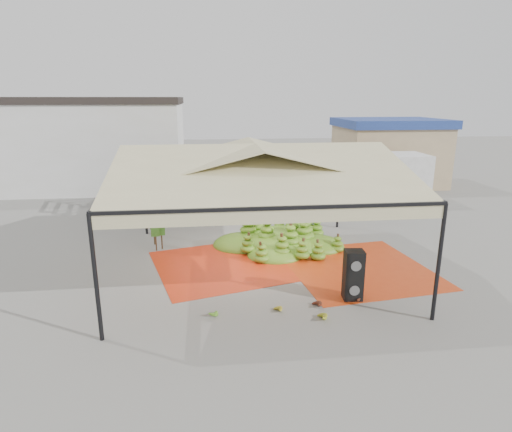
{
  "coord_description": "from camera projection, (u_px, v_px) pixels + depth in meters",
  "views": [
    {
      "loc": [
        -1.5,
        -13.04,
        5.36
      ],
      "look_at": [
        0.2,
        1.5,
        1.3
      ],
      "focal_mm": 30.0,
      "sensor_mm": 36.0,
      "label": 1
    }
  ],
  "objects": [
    {
      "name": "truck_left",
      "position": [
        193.0,
        182.0,
        20.64
      ],
      "size": [
        7.12,
        3.63,
        2.33
      ],
      "rotation": [
        0.0,
        0.0,
        0.2
      ],
      "color": "#51311B",
      "rests_on": "ground"
    },
    {
      "name": "hand_yellow_b",
      "position": [
        320.0,
        316.0,
        10.66
      ],
      "size": [
        0.54,
        0.46,
        0.22
      ],
      "primitive_type": "ellipsoid",
      "rotation": [
        0.0,
        0.0,
        0.12
      ],
      "color": "#ADA222",
      "rests_on": "ground"
    },
    {
      "name": "tarp_left",
      "position": [
        227.0,
        264.0,
        14.21
      ],
      "size": [
        5.43,
        5.28,
        0.01
      ],
      "primitive_type": "cube",
      "rotation": [
        0.0,
        0.0,
        0.27
      ],
      "color": "red",
      "rests_on": "ground"
    },
    {
      "name": "hand_yellow_a",
      "position": [
        276.0,
        309.0,
        11.05
      ],
      "size": [
        0.51,
        0.47,
        0.19
      ],
      "primitive_type": "ellipsoid",
      "rotation": [
        0.0,
        0.0,
        0.42
      ],
      "color": "#B1A023",
      "rests_on": "ground"
    },
    {
      "name": "hand_red_a",
      "position": [
        355.0,
        298.0,
        11.63
      ],
      "size": [
        0.43,
        0.36,
        0.18
      ],
      "primitive_type": "ellipsoid",
      "rotation": [
        0.0,
        0.0,
        0.08
      ],
      "color": "#582614",
      "rests_on": "ground"
    },
    {
      "name": "ground",
      "position": [
        255.0,
        266.0,
        14.08
      ],
      "size": [
        90.0,
        90.0,
        0.0
      ],
      "primitive_type": "plane",
      "color": "slate",
      "rests_on": "ground"
    },
    {
      "name": "banana_heap",
      "position": [
        281.0,
        232.0,
        15.83
      ],
      "size": [
        6.16,
        5.61,
        1.09
      ],
      "primitive_type": "ellipsoid",
      "rotation": [
        0.0,
        0.0,
        -0.34
      ],
      "color": "#3E7D1A",
      "rests_on": "ground"
    },
    {
      "name": "banana_leaves",
      "position": [
        154.0,
        248.0,
        15.76
      ],
      "size": [
        0.96,
        1.36,
        3.7
      ],
      "primitive_type": null,
      "color": "#2E681B",
      "rests_on": "ground"
    },
    {
      "name": "building_white",
      "position": [
        63.0,
        143.0,
        25.64
      ],
      "size": [
        14.3,
        6.3,
        5.4
      ],
      "color": "silver",
      "rests_on": "ground"
    },
    {
      "name": "speaker_stack",
      "position": [
        353.0,
        275.0,
        11.62
      ],
      "size": [
        0.55,
        0.49,
        1.41
      ],
      "rotation": [
        0.0,
        0.0,
        -0.09
      ],
      "color": "black",
      "rests_on": "ground"
    },
    {
      "name": "vendor",
      "position": [
        275.0,
        199.0,
        19.57
      ],
      "size": [
        0.67,
        0.44,
        1.8
      ],
      "primitive_type": "imported",
      "rotation": [
        0.0,
        0.0,
        3.16
      ],
      "color": "gray",
      "rests_on": "ground"
    },
    {
      "name": "hanging_bunches",
      "position": [
        290.0,
        199.0,
        11.96
      ],
      "size": [
        3.24,
        0.24,
        0.2
      ],
      "color": "#407B19",
      "rests_on": "ground"
    },
    {
      "name": "truck_right",
      "position": [
        361.0,
        173.0,
        22.36
      ],
      "size": [
        7.45,
        2.77,
        2.53
      ],
      "rotation": [
        0.0,
        0.0,
        -0.03
      ],
      "color": "#533C1B",
      "rests_on": "ground"
    },
    {
      "name": "building_tan",
      "position": [
        388.0,
        151.0,
        27.09
      ],
      "size": [
        6.3,
        5.3,
        4.1
      ],
      "color": "tan",
      "rests_on": "ground"
    },
    {
      "name": "hand_green",
      "position": [
        212.0,
        312.0,
        10.9
      ],
      "size": [
        0.53,
        0.52,
        0.19
      ],
      "primitive_type": "ellipsoid",
      "rotation": [
        0.0,
        0.0,
        -0.67
      ],
      "color": "#3B7618",
      "rests_on": "ground"
    },
    {
      "name": "hand_red_b",
      "position": [
        315.0,
        304.0,
        11.31
      ],
      "size": [
        0.55,
        0.5,
        0.21
      ],
      "primitive_type": "ellipsoid",
      "rotation": [
        0.0,
        0.0,
        0.34
      ],
      "color": "#581B14",
      "rests_on": "ground"
    },
    {
      "name": "canopy_tent",
      "position": [
        255.0,
        167.0,
        13.2
      ],
      "size": [
        8.1,
        8.1,
        4.0
      ],
      "color": "black",
      "rests_on": "ground"
    },
    {
      "name": "tarp_right",
      "position": [
        358.0,
        268.0,
        13.91
      ],
      "size": [
        4.86,
        5.05,
        0.01
      ],
      "primitive_type": "cube",
      "rotation": [
        0.0,
        0.0,
        0.13
      ],
      "color": "#C53D12",
      "rests_on": "ground"
    }
  ]
}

